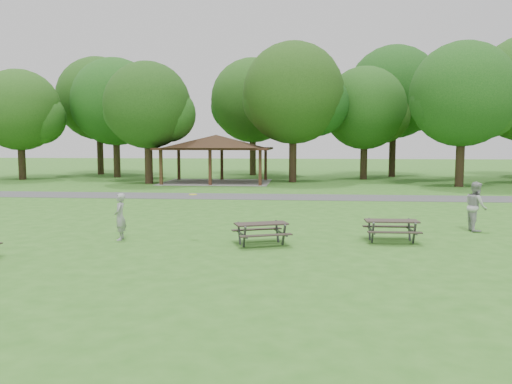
% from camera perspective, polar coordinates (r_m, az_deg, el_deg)
% --- Properties ---
extents(ground, '(160.00, 160.00, 0.00)m').
position_cam_1_polar(ground, '(15.48, -5.09, -6.25)').
color(ground, '#326E1F').
rests_on(ground, ground).
extents(asphalt_path, '(120.00, 3.20, 0.02)m').
position_cam_1_polar(asphalt_path, '(29.20, -0.14, -0.53)').
color(asphalt_path, '#47484A').
rests_on(asphalt_path, ground).
extents(pavilion, '(8.60, 7.01, 3.76)m').
position_cam_1_polar(pavilion, '(39.47, -4.57, 5.53)').
color(pavilion, '#372414').
rests_on(pavilion, ground).
extents(tree_row_b, '(7.14, 6.80, 9.28)m').
position_cam_1_polar(tree_row_b, '(46.90, -25.29, 8.22)').
color(tree_row_b, black).
rests_on(tree_row_b, ground).
extents(tree_row_c, '(8.19, 7.80, 10.67)m').
position_cam_1_polar(tree_row_c, '(47.09, -15.65, 9.61)').
color(tree_row_c, '#2F2215').
rests_on(tree_row_c, ground).
extents(tree_row_d, '(6.93, 6.60, 9.27)m').
position_cam_1_polar(tree_row_d, '(39.28, -12.16, 9.37)').
color(tree_row_d, '#312116').
rests_on(tree_row_d, ground).
extents(tree_row_e, '(8.40, 8.00, 11.02)m').
position_cam_1_polar(tree_row_e, '(40.08, 4.42, 10.86)').
color(tree_row_e, '#322116').
rests_on(tree_row_e, ground).
extents(tree_row_f, '(7.35, 7.00, 9.55)m').
position_cam_1_polar(tree_row_f, '(43.82, 12.44, 9.07)').
color(tree_row_f, black).
rests_on(tree_row_f, ground).
extents(tree_row_g, '(7.77, 7.40, 10.25)m').
position_cam_1_polar(tree_row_g, '(38.75, 22.66, 9.94)').
color(tree_row_g, '#2F1F15').
rests_on(tree_row_g, ground).
extents(tree_deep_a, '(8.40, 8.00, 11.38)m').
position_cam_1_polar(tree_deep_a, '(51.48, -17.43, 9.87)').
color(tree_deep_a, black).
rests_on(tree_deep_a, ground).
extents(tree_deep_b, '(8.40, 8.00, 11.13)m').
position_cam_1_polar(tree_deep_b, '(48.28, -0.25, 10.13)').
color(tree_deep_b, '#322416').
rests_on(tree_deep_b, ground).
extents(tree_deep_c, '(8.82, 8.40, 11.90)m').
position_cam_1_polar(tree_deep_c, '(47.84, 15.61, 10.63)').
color(tree_deep_c, black).
rests_on(tree_deep_c, ground).
extents(picnic_table_middle, '(1.99, 1.80, 0.71)m').
position_cam_1_polar(picnic_table_middle, '(15.63, 0.61, -4.16)').
color(picnic_table_middle, '#302622').
rests_on(picnic_table_middle, ground).
extents(picnic_table_far, '(1.70, 1.39, 0.73)m').
position_cam_1_polar(picnic_table_far, '(16.67, 15.22, -3.70)').
color(picnic_table_far, '#332A25').
rests_on(picnic_table_far, ground).
extents(frisbee_in_flight, '(0.35, 0.35, 0.02)m').
position_cam_1_polar(frisbee_in_flight, '(16.70, -7.21, -0.28)').
color(frisbee_in_flight, yellow).
rests_on(frisbee_in_flight, ground).
extents(frisbee_thrower, '(0.46, 0.62, 1.54)m').
position_cam_1_polar(frisbee_thrower, '(16.94, -15.28, -2.75)').
color(frisbee_thrower, '#9B9B9D').
rests_on(frisbee_thrower, ground).
extents(frisbee_catcher, '(0.68, 0.87, 1.79)m').
position_cam_1_polar(frisbee_catcher, '(19.66, 23.84, -1.51)').
color(frisbee_catcher, '#AEAEB0').
rests_on(frisbee_catcher, ground).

